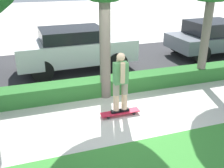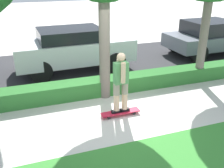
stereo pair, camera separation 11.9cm
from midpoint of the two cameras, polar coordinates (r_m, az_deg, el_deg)
ground_plane at (r=6.58m, az=0.83°, el=-7.64°), size 60.00×60.00×0.00m
street_asphalt at (r=10.27m, az=-7.35°, el=3.78°), size 18.63×5.00×0.01m
hedge_row at (r=7.83m, az=-3.23°, el=-0.51°), size 18.63×0.60×0.47m
skateboard at (r=6.71m, az=1.33°, el=-6.19°), size 1.01×0.24×0.10m
skater_person at (r=6.35m, az=1.40°, el=0.48°), size 0.48×0.40×1.56m
parked_car_middle at (r=9.71m, az=-8.72°, el=7.77°), size 4.26×1.92×1.56m
parked_car_rear at (r=12.35m, az=20.29°, el=9.63°), size 3.87×2.01×1.49m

